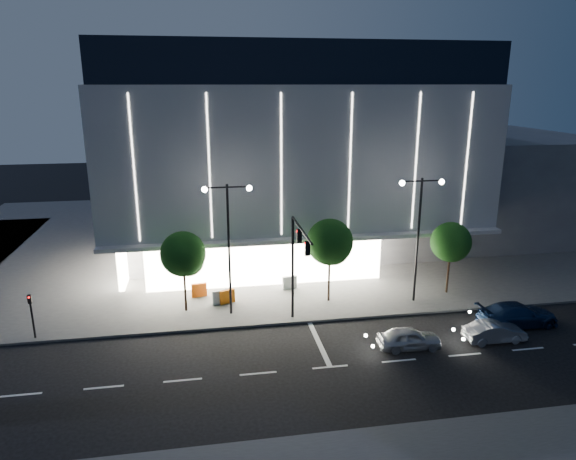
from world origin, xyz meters
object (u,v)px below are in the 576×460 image
(street_lamp_west, at_px, (228,231))
(barrier_a, at_px, (199,290))
(street_lamp_east, at_px, (419,222))
(car_lead, at_px, (409,338))
(tree_left, at_px, (184,256))
(tree_right, at_px, (451,244))
(traffic_mast, at_px, (297,254))
(car_second, at_px, (495,332))
(car_third, at_px, (517,315))
(barrier_b, at_px, (220,297))
(barrier_d, at_px, (290,282))
(ped_signal_far, at_px, (31,312))
(barrier_c, at_px, (227,296))
(tree_mid, at_px, (330,244))

(street_lamp_west, relative_size, barrier_a, 8.18)
(street_lamp_east, xyz_separation_m, car_lead, (-2.90, -6.22, -5.32))
(tree_left, xyz_separation_m, tree_right, (19.00, -0.00, -0.15))
(tree_left, bearing_deg, traffic_mast, -27.84)
(car_second, bearing_deg, tree_right, -4.33)
(car_third, bearing_deg, tree_right, 18.93)
(car_third, distance_m, barrier_a, 21.68)
(barrier_b, relative_size, barrier_d, 1.00)
(car_lead, bearing_deg, ped_signal_far, 80.28)
(car_second, bearing_deg, traffic_mast, 72.23)
(barrier_a, bearing_deg, barrier_c, -46.05)
(street_lamp_east, distance_m, barrier_b, 14.76)
(tree_left, bearing_deg, car_lead, -28.97)
(street_lamp_west, relative_size, street_lamp_east, 1.00)
(car_second, bearing_deg, barrier_d, 47.51)
(street_lamp_east, height_order, barrier_b, street_lamp_east)
(street_lamp_west, height_order, ped_signal_far, street_lamp_west)
(car_second, xyz_separation_m, barrier_b, (-16.20, 7.98, 0.03))
(barrier_c, xyz_separation_m, barrier_d, (4.77, 1.87, 0.00))
(tree_left, xyz_separation_m, car_third, (21.10, -5.56, -3.28))
(ped_signal_far, bearing_deg, barrier_b, 15.82)
(tree_mid, xyz_separation_m, barrier_b, (-7.70, 0.69, -3.68))
(ped_signal_far, distance_m, car_second, 27.96)
(street_lamp_east, relative_size, barrier_d, 8.18)
(barrier_c, distance_m, barrier_d, 5.13)
(barrier_a, bearing_deg, street_lamp_east, -20.19)
(tree_right, relative_size, barrier_a, 5.01)
(car_lead, relative_size, barrier_a, 3.42)
(ped_signal_far, bearing_deg, barrier_c, 15.19)
(barrier_d, bearing_deg, tree_right, -23.23)
(street_lamp_east, relative_size, tree_mid, 1.46)
(car_second, height_order, barrier_b, car_second)
(street_lamp_west, height_order, car_third, street_lamp_west)
(car_lead, bearing_deg, car_third, -75.87)
(ped_signal_far, bearing_deg, barrier_d, 17.02)
(tree_left, relative_size, barrier_b, 5.20)
(barrier_c, bearing_deg, barrier_d, -1.83)
(car_third, bearing_deg, barrier_d, 57.23)
(street_lamp_east, height_order, barrier_d, street_lamp_east)
(ped_signal_far, xyz_separation_m, car_lead, (22.10, -4.71, -1.25))
(traffic_mast, xyz_separation_m, tree_left, (-6.97, 3.68, -0.99))
(tree_left, xyz_separation_m, car_lead, (13.07, -7.24, -3.39))
(tree_mid, xyz_separation_m, car_second, (8.50, -7.29, -3.72))
(street_lamp_west, relative_size, ped_signal_far, 3.00)
(tree_right, bearing_deg, street_lamp_west, -176.36)
(car_second, height_order, barrier_a, car_second)
(tree_mid, height_order, barrier_a, tree_mid)
(car_second, relative_size, barrier_d, 3.39)
(ped_signal_far, bearing_deg, tree_right, 5.14)
(barrier_c, bearing_deg, street_lamp_east, -30.67)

